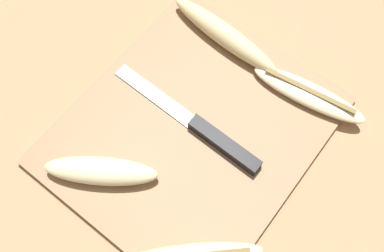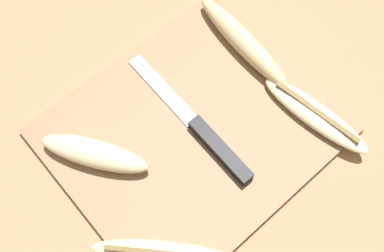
{
  "view_description": "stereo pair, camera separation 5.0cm",
  "coord_description": "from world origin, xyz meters",
  "views": [
    {
      "loc": [
        -0.21,
        -0.16,
        0.63
      ],
      "look_at": [
        0.0,
        0.0,
        0.02
      ],
      "focal_mm": 42.0,
      "sensor_mm": 36.0,
      "label": 1
    },
    {
      "loc": [
        -0.17,
        -0.2,
        0.63
      ],
      "look_at": [
        0.0,
        0.0,
        0.02
      ],
      "focal_mm": 42.0,
      "sensor_mm": 36.0,
      "label": 2
    }
  ],
  "objects": [
    {
      "name": "knife",
      "position": [
        0.01,
        -0.03,
        0.02
      ],
      "size": [
        0.03,
        0.27,
        0.02
      ],
      "rotation": [
        0.0,
        0.0,
        -0.02
      ],
      "color": "black",
      "rests_on": "cutting_board"
    },
    {
      "name": "cutting_board",
      "position": [
        0.0,
        0.0,
        0.01
      ],
      "size": [
        0.39,
        0.34,
        0.01
      ],
      "color": "#997551",
      "rests_on": "ground_plane"
    },
    {
      "name": "banana_pale_long",
      "position": [
        0.15,
        -0.11,
        0.02
      ],
      "size": [
        0.07,
        0.19,
        0.02
      ],
      "rotation": [
        0.0,
        0.0,
        3.28
      ],
      "color": "beige",
      "rests_on": "cutting_board"
    },
    {
      "name": "banana_cream_curved",
      "position": [
        -0.13,
        0.06,
        0.03
      ],
      "size": [
        0.12,
        0.16,
        0.03
      ],
      "rotation": [
        0.0,
        0.0,
        0.58
      ],
      "color": "beige",
      "rests_on": "cutting_board"
    },
    {
      "name": "ground_plane",
      "position": [
        0.0,
        0.0,
        0.0
      ],
      "size": [
        4.0,
        4.0,
        0.0
      ],
      "primitive_type": "plane",
      "color": "tan"
    },
    {
      "name": "banana_mellow_near",
      "position": [
        0.15,
        0.05,
        0.03
      ],
      "size": [
        0.05,
        0.21,
        0.03
      ],
      "rotation": [
        0.0,
        0.0,
        6.21
      ],
      "color": "beige",
      "rests_on": "cutting_board"
    }
  ]
}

